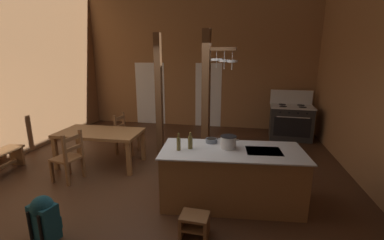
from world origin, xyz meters
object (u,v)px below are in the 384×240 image
object	(u,v)px
dining_table	(100,135)
bottle_short_on_counter	(179,143)
stockpot_on_counter	(228,142)
stove_range	(291,122)
backpack	(44,217)
ladderback_chair_near_window	(125,135)
ladderback_chair_by_post	(69,157)
kitchen_island	(231,176)
mixing_bowl_on_counter	(211,141)
step_stool	(195,223)
bottle_tall_on_counter	(190,142)

from	to	relation	value
dining_table	bottle_short_on_counter	distance (m)	2.29
dining_table	stockpot_on_counter	distance (m)	2.87
stove_range	backpack	distance (m)	6.21
ladderback_chair_near_window	ladderback_chair_by_post	world-z (taller)	same
backpack	stockpot_on_counter	bearing A→B (deg)	32.08
stove_range	ladderback_chair_near_window	xyz separation A→B (m)	(-4.06, -1.93, -0.03)
kitchen_island	backpack	xyz separation A→B (m)	(-2.27, -1.32, -0.13)
backpack	bottle_short_on_counter	bearing A→B (deg)	38.04
dining_table	mixing_bowl_on_counter	bearing A→B (deg)	-15.56
bottle_short_on_counter	ladderback_chair_by_post	bearing A→B (deg)	170.91
step_stool	ladderback_chair_by_post	world-z (taller)	ladderback_chair_by_post
kitchen_island	backpack	bearing A→B (deg)	-149.81
ladderback_chair_by_post	bottle_short_on_counter	bearing A→B (deg)	-9.09
step_stool	backpack	distance (m)	1.90
stove_range	bottle_tall_on_counter	bearing A→B (deg)	-119.84
kitchen_island	ladderback_chair_near_window	world-z (taller)	ladderback_chair_near_window
stove_range	step_stool	size ratio (longest dim) A/B	3.53
mixing_bowl_on_counter	bottle_short_on_counter	world-z (taller)	bottle_short_on_counter
ladderback_chair_near_window	mixing_bowl_on_counter	xyz separation A→B (m)	(2.22, -1.43, 0.46)
stove_range	bottle_tall_on_counter	xyz separation A→B (m)	(-2.12, -3.70, 0.50)
kitchen_island	bottle_short_on_counter	bearing A→B (deg)	-167.97
backpack	stockpot_on_counter	distance (m)	2.68
mixing_bowl_on_counter	backpack	bearing A→B (deg)	-140.23
kitchen_island	mixing_bowl_on_counter	bearing A→B (deg)	142.20
mixing_bowl_on_counter	ladderback_chair_by_post	bearing A→B (deg)	-177.92
backpack	ladderback_chair_by_post	bearing A→B (deg)	115.42
backpack	bottle_tall_on_counter	xyz separation A→B (m)	(1.63, 1.25, 0.67)
kitchen_island	bottle_tall_on_counter	xyz separation A→B (m)	(-0.64, -0.07, 0.55)
dining_table	bottle_short_on_counter	world-z (taller)	bottle_short_on_counter
dining_table	ladderback_chair_by_post	xyz separation A→B (m)	(-0.20, -0.77, -0.20)
mixing_bowl_on_counter	bottle_tall_on_counter	size ratio (longest dim) A/B	0.73
ladderback_chair_by_post	bottle_tall_on_counter	world-z (taller)	bottle_tall_on_counter
stockpot_on_counter	mixing_bowl_on_counter	xyz separation A→B (m)	(-0.29, 0.21, -0.06)
ladderback_chair_by_post	stockpot_on_counter	world-z (taller)	stockpot_on_counter
step_stool	bottle_short_on_counter	xyz separation A→B (m)	(-0.38, 0.73, 0.81)
ladderback_chair_near_window	ladderback_chair_by_post	bearing A→B (deg)	-104.80
ladderback_chair_near_window	stockpot_on_counter	size ratio (longest dim) A/B	2.98
ladderback_chair_by_post	backpack	bearing A→B (deg)	-64.58
stockpot_on_counter	step_stool	bearing A→B (deg)	-110.07
dining_table	ladderback_chair_near_window	xyz separation A→B (m)	(0.20, 0.76, -0.20)
ladderback_chair_by_post	bottle_tall_on_counter	size ratio (longest dim) A/B	3.64
step_stool	ladderback_chair_near_window	xyz separation A→B (m)	(-2.16, 2.61, 0.27)
dining_table	ladderback_chair_near_window	world-z (taller)	ladderback_chair_near_window
backpack	ladderback_chair_near_window	bearing A→B (deg)	95.80
stove_range	dining_table	bearing A→B (deg)	-147.74
bottle_tall_on_counter	ladderback_chair_near_window	bearing A→B (deg)	137.48
kitchen_island	backpack	size ratio (longest dim) A/B	3.76
backpack	kitchen_island	bearing A→B (deg)	30.19
bottle_tall_on_counter	bottle_short_on_counter	bearing A→B (deg)	-146.62
dining_table	ladderback_chair_near_window	bearing A→B (deg)	75.24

